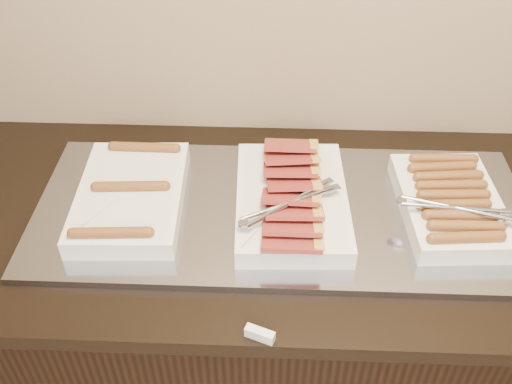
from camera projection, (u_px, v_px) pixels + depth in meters
counter at (284, 324)px, 1.69m from camera, size 2.06×0.76×0.90m
warming_tray at (282, 211)px, 1.39m from camera, size 1.20×0.50×0.02m
dish_left at (131, 196)px, 1.38m from camera, size 0.26×0.38×0.07m
dish_center at (291, 199)px, 1.36m from camera, size 0.28×0.41×0.09m
dish_right at (451, 203)px, 1.35m from camera, size 0.27×0.35×0.08m
label_holder at (260, 334)px, 1.12m from camera, size 0.06×0.04×0.02m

